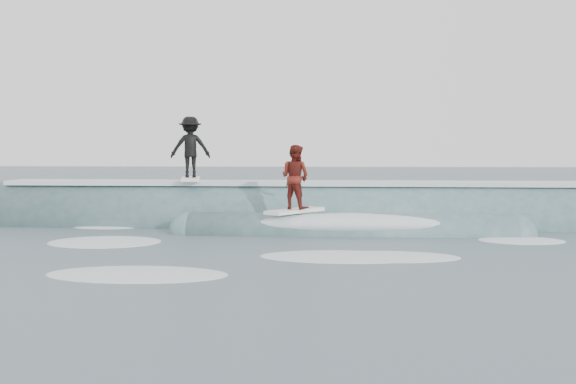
{
  "coord_description": "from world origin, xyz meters",
  "views": [
    {
      "loc": [
        1.46,
        -16.24,
        2.31
      ],
      "look_at": [
        0.0,
        2.77,
        1.1
      ],
      "focal_mm": 40.0,
      "sensor_mm": 36.0,
      "label": 1
    }
  ],
  "objects": [
    {
      "name": "breaking_wave",
      "position": [
        0.22,
        3.49,
        0.03
      ],
      "size": [
        22.25,
        4.1,
        2.63
      ],
      "color": "#3B6364",
      "rests_on": "ground"
    },
    {
      "name": "surfer_black",
      "position": [
        -3.17,
        3.77,
        2.39
      ],
      "size": [
        1.38,
        2.07,
        2.02
      ],
      "color": "white",
      "rests_on": "ground"
    },
    {
      "name": "surfer_red",
      "position": [
        0.29,
        1.57,
        1.51
      ],
      "size": [
        1.63,
        1.94,
        1.89
      ],
      "color": "white",
      "rests_on": "ground"
    },
    {
      "name": "ground",
      "position": [
        0.0,
        0.0,
        0.0
      ],
      "size": [
        160.0,
        160.0,
        0.0
      ],
      "primitive_type": "plane",
      "color": "#435861",
      "rests_on": "ground"
    },
    {
      "name": "whitewater",
      "position": [
        -0.06,
        -1.6,
        0.0
      ],
      "size": [
        13.83,
        8.76,
        0.1
      ],
      "color": "silver",
      "rests_on": "ground"
    },
    {
      "name": "far_swells",
      "position": [
        -1.59,
        17.65,
        0.0
      ],
      "size": [
        42.35,
        8.65,
        0.8
      ],
      "color": "#3B6364",
      "rests_on": "ground"
    }
  ]
}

